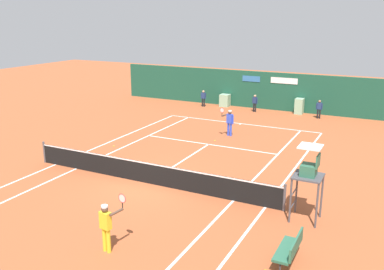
{
  "coord_description": "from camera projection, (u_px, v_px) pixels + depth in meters",
  "views": [
    {
      "loc": [
        9.34,
        -14.25,
        7.0
      ],
      "look_at": [
        -0.44,
        5.2,
        0.8
      ],
      "focal_mm": 39.14,
      "sensor_mm": 36.0,
      "label": 1
    }
  ],
  "objects": [
    {
      "name": "ground_plane",
      "position": [
        154.0,
        179.0,
        18.69
      ],
      "size": [
        80.0,
        80.0,
        0.01
      ],
      "color": "#A8512D"
    },
    {
      "name": "tennis_net",
      "position": [
        147.0,
        172.0,
        18.05
      ],
      "size": [
        12.1,
        0.1,
        1.07
      ],
      "color": "#4C4C51",
      "rests_on": "ground_plane"
    },
    {
      "name": "sponsor_back_wall",
      "position": [
        265.0,
        91.0,
        32.4
      ],
      "size": [
        25.0,
        1.02,
        2.88
      ],
      "color": "#194C38",
      "rests_on": "ground_plane"
    },
    {
      "name": "umpire_chair",
      "position": [
        309.0,
        173.0,
        14.44
      ],
      "size": [
        1.0,
        1.0,
        2.76
      ],
      "rotation": [
        0.0,
        0.0,
        1.57
      ],
      "color": "#47474C",
      "rests_on": "ground_plane"
    },
    {
      "name": "player_bench",
      "position": [
        290.0,
        248.0,
        12.15
      ],
      "size": [
        0.54,
        1.5,
        0.88
      ],
      "rotation": [
        0.0,
        0.0,
        1.57
      ],
      "color": "#38383D",
      "rests_on": "ground_plane"
    },
    {
      "name": "player_on_baseline",
      "position": [
        229.0,
        121.0,
        25.1
      ],
      "size": [
        0.72,
        0.66,
        1.81
      ],
      "rotation": [
        0.0,
        0.0,
        2.97
      ],
      "color": "blue",
      "rests_on": "ground_plane"
    },
    {
      "name": "player_near_side",
      "position": [
        106.0,
        223.0,
        12.68
      ],
      "size": [
        0.7,
        0.65,
        1.8
      ],
      "rotation": [
        0.0,
        0.0,
        -0.15
      ],
      "color": "yellow",
      "rests_on": "ground_plane"
    },
    {
      "name": "ball_kid_centre_post",
      "position": [
        255.0,
        102.0,
        31.52
      ],
      "size": [
        0.43,
        0.22,
        1.32
      ],
      "rotation": [
        0.0,
        0.0,
        2.96
      ],
      "color": "black",
      "rests_on": "ground_plane"
    },
    {
      "name": "ball_kid_left_post",
      "position": [
        203.0,
        97.0,
        33.37
      ],
      "size": [
        0.44,
        0.2,
        1.32
      ],
      "rotation": [
        0.0,
        0.0,
        3.25
      ],
      "color": "black",
      "rests_on": "ground_plane"
    },
    {
      "name": "ball_kid_right_post",
      "position": [
        319.0,
        108.0,
        29.47
      ],
      "size": [
        0.44,
        0.21,
        1.33
      ],
      "rotation": [
        0.0,
        0.0,
        3.28
      ],
      "color": "black",
      "rests_on": "ground_plane"
    },
    {
      "name": "tennis_ball_by_sideline",
      "position": [
        114.0,
        146.0,
        23.27
      ],
      "size": [
        0.07,
        0.07,
        0.07
      ],
      "primitive_type": "sphere",
      "color": "#CCE033",
      "rests_on": "ground_plane"
    },
    {
      "name": "tennis_ball_mid_court",
      "position": [
        215.0,
        141.0,
        24.29
      ],
      "size": [
        0.07,
        0.07,
        0.07
      ],
      "primitive_type": "sphere",
      "color": "#CCE033",
      "rests_on": "ground_plane"
    }
  ]
}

